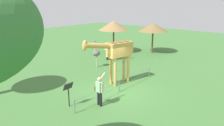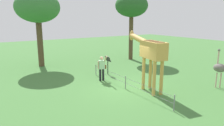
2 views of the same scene
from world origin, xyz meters
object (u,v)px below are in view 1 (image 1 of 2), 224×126
(giraffe, at_px, (116,52))
(visitor, at_px, (99,89))
(shade_hut_far, at_px, (153,27))
(info_sign, at_px, (68,89))
(ostrich, at_px, (96,53))
(zebra, at_px, (112,47))
(shade_hut_near, at_px, (114,25))

(giraffe, xyz_separation_m, visitor, (2.97, 1.30, -1.27))
(shade_hut_far, relative_size, info_sign, 2.35)
(ostrich, height_order, info_sign, ostrich)
(zebra, bearing_deg, shade_hut_near, -142.37)
(zebra, bearing_deg, shade_hut_far, 163.19)
(visitor, bearing_deg, zebra, -144.09)
(shade_hut_near, distance_m, info_sign, 12.53)
(shade_hut_far, distance_m, info_sign, 13.72)
(ostrich, relative_size, shade_hut_far, 0.73)
(zebra, relative_size, ostrich, 0.77)
(giraffe, height_order, zebra, giraffe)
(shade_hut_near, xyz_separation_m, shade_hut_far, (-2.48, 3.16, -0.17))
(info_sign, bearing_deg, zebra, -153.55)
(shade_hut_near, bearing_deg, visitor, 36.32)
(giraffe, relative_size, visitor, 2.15)
(ostrich, distance_m, info_sign, 7.06)
(zebra, xyz_separation_m, shade_hut_near, (-2.25, -1.73, 1.68))
(visitor, xyz_separation_m, info_sign, (1.11, -1.14, 0.05))
(visitor, distance_m, ostrich, 6.91)
(visitor, xyz_separation_m, zebra, (-7.47, -5.41, 0.26))
(giraffe, xyz_separation_m, shade_hut_near, (-6.75, -5.84, 0.67))
(shade_hut_far, bearing_deg, zebra, -16.81)
(zebra, bearing_deg, info_sign, 26.45)
(visitor, bearing_deg, shade_hut_near, -143.68)
(info_sign, bearing_deg, visitor, 134.38)
(visitor, relative_size, shade_hut_far, 0.55)
(visitor, distance_m, shade_hut_far, 12.95)
(zebra, distance_m, shade_hut_near, 3.30)
(zebra, bearing_deg, ostrich, 10.71)
(visitor, height_order, zebra, visitor)
(giraffe, height_order, shade_hut_far, giraffe)
(giraffe, xyz_separation_m, info_sign, (4.09, 0.16, -1.22))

